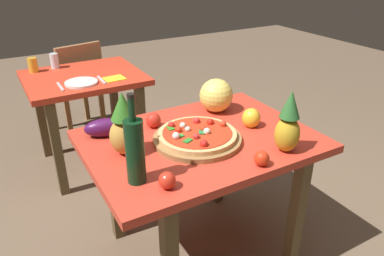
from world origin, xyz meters
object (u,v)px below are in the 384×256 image
object	(u,v)px
tomato_by_bottle	(262,158)
drinking_glass_water	(54,61)
dinner_plate	(81,83)
napkin_folded	(114,79)
tomato_near_board	(286,117)
display_table	(200,155)
pizza_board	(197,139)
drinking_glass_juice	(33,65)
bell_pepper	(251,118)
background_table	(85,92)
eggplant	(105,127)
fork_utensil	(60,87)
dining_chair	(78,84)
tomato_beside_pepper	(167,180)
pizza	(197,134)
tomato_at_corner	(153,120)
wine_bottle	(135,150)
knife_utensil	(101,80)
melon	(216,95)
pineapple_right	(288,125)
pineapple_left	(124,127)

from	to	relation	value
tomato_by_bottle	drinking_glass_water	size ratio (longest dim) A/B	0.59
dinner_plate	napkin_folded	distance (m)	0.23
dinner_plate	tomato_near_board	bearing A→B (deg)	-56.45
display_table	tomato_near_board	distance (m)	0.50
pizza_board	drinking_glass_juice	xyz separation A→B (m)	(-0.50, 1.55, 0.04)
bell_pepper	dinner_plate	world-z (taller)	bell_pepper
background_table	eggplant	distance (m)	1.04
eggplant	fork_utensil	xyz separation A→B (m)	(-0.04, 0.83, -0.04)
bell_pepper	dining_chair	bearing A→B (deg)	103.76
tomato_beside_pepper	tomato_by_bottle	bearing A→B (deg)	-6.83
tomato_by_bottle	drinking_glass_juice	bearing A→B (deg)	108.65
pizza	fork_utensil	size ratio (longest dim) A/B	2.09
drinking_glass_water	dinner_plate	bearing A→B (deg)	-80.48
tomato_near_board	tomato_at_corner	xyz separation A→B (m)	(-0.62, 0.30, 0.00)
tomato_beside_pepper	dinner_plate	size ratio (longest dim) A/B	0.31
wine_bottle	fork_utensil	bearing A→B (deg)	91.28
pizza	drinking_glass_juice	bearing A→B (deg)	107.97
display_table	pizza	size ratio (longest dim) A/B	2.93
knife_utensil	napkin_folded	distance (m)	0.09
drinking_glass_juice	drinking_glass_water	size ratio (longest dim) A/B	0.93
eggplant	napkin_folded	world-z (taller)	eggplant
tomato_by_bottle	napkin_folded	size ratio (longest dim) A/B	0.48
wine_bottle	melon	size ratio (longest dim) A/B	1.98
pineapple_right	knife_utensil	bearing A→B (deg)	107.33
dining_chair	melon	size ratio (longest dim) A/B	4.53
pineapple_left	drinking_glass_juice	xyz separation A→B (m)	(-0.17, 1.48, -0.08)
pizza_board	knife_utensil	distance (m)	1.11
drinking_glass_juice	fork_utensil	xyz separation A→B (m)	(0.10, -0.44, -0.05)
pineapple_left	melon	bearing A→B (deg)	18.00
napkin_folded	tomato_at_corner	bearing A→B (deg)	-95.44
display_table	pineapple_right	distance (m)	0.47
background_table	pineapple_left	world-z (taller)	pineapple_left
knife_utensil	tomato_near_board	bearing A→B (deg)	-60.39
background_table	tomato_by_bottle	bearing A→B (deg)	-78.31
dining_chair	eggplant	distance (m)	1.64
eggplant	drinking_glass_juice	bearing A→B (deg)	96.25
tomato_by_bottle	tomato_beside_pepper	distance (m)	0.43
pizza_board	tomato_by_bottle	bearing A→B (deg)	-68.19
pineapple_left	eggplant	xyz separation A→B (m)	(-0.03, 0.21, -0.09)
tomato_beside_pepper	knife_utensil	size ratio (longest dim) A/B	0.38
pizza	drinking_glass_water	bearing A→B (deg)	102.33
tomato_at_corner	pineapple_right	bearing A→B (deg)	-51.09
pizza	drinking_glass_juice	world-z (taller)	drinking_glass_juice
pineapple_right	tomato_beside_pepper	world-z (taller)	pineapple_right
eggplant	drinking_glass_water	bearing A→B (deg)	89.12
wine_bottle	bell_pepper	distance (m)	0.73
tomato_beside_pepper	display_table	bearing A→B (deg)	42.29
wine_bottle	drinking_glass_water	xyz separation A→B (m)	(0.03, 1.74, -0.09)
pizza	display_table	bearing A→B (deg)	36.33
eggplant	knife_utensil	bearing A→B (deg)	74.05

